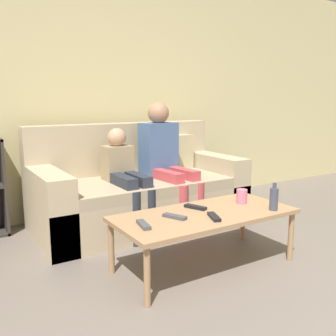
{
  "coord_description": "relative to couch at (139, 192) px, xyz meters",
  "views": [
    {
      "loc": [
        -1.63,
        -0.72,
        1.18
      ],
      "look_at": [
        -0.06,
        1.81,
        0.63
      ],
      "focal_mm": 40.0,
      "sensor_mm": 36.0,
      "label": 1
    }
  ],
  "objects": [
    {
      "name": "person_adult",
      "position": [
        0.22,
        -0.1,
        0.36
      ],
      "size": [
        0.37,
        0.66,
        1.16
      ],
      "rotation": [
        0.0,
        0.0,
        0.1
      ],
      "color": "#C6474C",
      "rests_on": "ground_plane"
    },
    {
      "name": "coffee_table",
      "position": [
        -0.05,
        -1.11,
        0.06
      ],
      "size": [
        1.29,
        0.59,
        0.4
      ],
      "color": "#A87F56",
      "rests_on": "ground_plane"
    },
    {
      "name": "couch",
      "position": [
        0.0,
        0.0,
        0.0
      ],
      "size": [
        1.95,
        0.93,
        0.95
      ],
      "color": "tan",
      "rests_on": "ground_plane"
    },
    {
      "name": "tv_remote_1",
      "position": [
        -0.3,
        -1.1,
        0.1
      ],
      "size": [
        0.11,
        0.17,
        0.02
      ],
      "rotation": [
        0.0,
        0.0,
        0.42
      ],
      "color": "#47474C",
      "rests_on": "coffee_table"
    },
    {
      "name": "person_child",
      "position": [
        -0.22,
        -0.15,
        0.23
      ],
      "size": [
        0.25,
        0.63,
        0.93
      ],
      "rotation": [
        0.0,
        0.0,
        -0.0
      ],
      "color": "#282D38",
      "rests_on": "ground_plane"
    },
    {
      "name": "tv_remote_0",
      "position": [
        -0.56,
        -1.13,
        0.1
      ],
      "size": [
        0.08,
        0.18,
        0.02
      ],
      "rotation": [
        0.0,
        0.0,
        -0.19
      ],
      "color": "#47474C",
      "rests_on": "coffee_table"
    },
    {
      "name": "tv_remote_3",
      "position": [
        -0.05,
        -0.99,
        0.1
      ],
      "size": [
        0.11,
        0.18,
        0.02
      ],
      "rotation": [
        0.0,
        0.0,
        0.38
      ],
      "color": "black",
      "rests_on": "coffee_table"
    },
    {
      "name": "wall_back",
      "position": [
        0.03,
        0.59,
        0.99
      ],
      "size": [
        12.0,
        0.06,
        2.6
      ],
      "color": "beige",
      "rests_on": "ground_plane"
    },
    {
      "name": "tv_remote_2",
      "position": [
        -0.08,
        -1.24,
        0.1
      ],
      "size": [
        0.11,
        0.18,
        0.02
      ],
      "rotation": [
        0.0,
        0.0,
        -0.38
      ],
      "color": "black",
      "rests_on": "coffee_table"
    },
    {
      "name": "bottle",
      "position": [
        0.4,
        -1.31,
        0.18
      ],
      "size": [
        0.06,
        0.06,
        0.2
      ],
      "color": "#424756",
      "rests_on": "coffee_table"
    },
    {
      "name": "cup_near",
      "position": [
        0.33,
        -1.06,
        0.15
      ],
      "size": [
        0.08,
        0.08,
        0.11
      ],
      "color": "pink",
      "rests_on": "coffee_table"
    }
  ]
}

